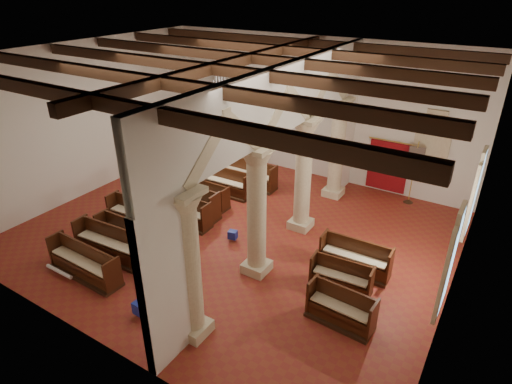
% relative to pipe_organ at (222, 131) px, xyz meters
% --- Properties ---
extents(floor, '(14.00, 14.00, 0.00)m').
position_rel_pipe_organ_xyz_m(floor, '(4.50, -5.50, -1.37)').
color(floor, maroon).
rests_on(floor, ground).
extents(ceiling, '(14.00, 14.00, 0.00)m').
position_rel_pipe_organ_xyz_m(ceiling, '(4.50, -5.50, 4.63)').
color(ceiling, black).
rests_on(ceiling, wall_back).
extents(wall_back, '(14.00, 0.02, 6.00)m').
position_rel_pipe_organ_xyz_m(wall_back, '(4.50, 0.50, 1.63)').
color(wall_back, silver).
rests_on(wall_back, floor).
extents(wall_front, '(14.00, 0.02, 6.00)m').
position_rel_pipe_organ_xyz_m(wall_front, '(4.50, -11.50, 1.63)').
color(wall_front, silver).
rests_on(wall_front, floor).
extents(wall_left, '(0.02, 12.00, 6.00)m').
position_rel_pipe_organ_xyz_m(wall_left, '(-2.50, -5.50, 1.63)').
color(wall_left, silver).
rests_on(wall_left, floor).
extents(wall_right, '(0.02, 12.00, 6.00)m').
position_rel_pipe_organ_xyz_m(wall_right, '(11.50, -5.50, 1.63)').
color(wall_right, silver).
rests_on(wall_right, floor).
extents(ceiling_beams, '(13.80, 11.80, 0.30)m').
position_rel_pipe_organ_xyz_m(ceiling_beams, '(4.50, -5.50, 4.45)').
color(ceiling_beams, black).
rests_on(ceiling_beams, wall_back).
extents(arcade, '(0.90, 11.90, 6.00)m').
position_rel_pipe_organ_xyz_m(arcade, '(6.30, -5.50, 2.19)').
color(arcade, beige).
rests_on(arcade, floor).
extents(window_right_a, '(0.03, 1.00, 2.20)m').
position_rel_pipe_organ_xyz_m(window_right_a, '(11.48, -7.00, 0.83)').
color(window_right_a, '#316E52').
rests_on(window_right_a, wall_right).
extents(window_right_b, '(0.03, 1.00, 2.20)m').
position_rel_pipe_organ_xyz_m(window_right_b, '(11.48, -3.00, 0.83)').
color(window_right_b, '#316E52').
rests_on(window_right_b, wall_right).
extents(window_back, '(1.00, 0.03, 2.20)m').
position_rel_pipe_organ_xyz_m(window_back, '(9.50, 0.48, 0.83)').
color(window_back, '#316E52').
rests_on(window_back, wall_back).
extents(pipe_organ, '(2.10, 0.85, 4.40)m').
position_rel_pipe_organ_xyz_m(pipe_organ, '(0.00, 0.00, 0.00)').
color(pipe_organ, black).
rests_on(pipe_organ, floor).
extents(lectern, '(0.60, 0.63, 1.23)m').
position_rel_pipe_organ_xyz_m(lectern, '(1.20, -0.45, -0.86)').
color(lectern, '#351F11').
rests_on(lectern, floor).
extents(dossal_curtain, '(1.80, 0.07, 2.17)m').
position_rel_pipe_organ_xyz_m(dossal_curtain, '(8.00, 0.42, -0.21)').
color(dossal_curtain, maroon).
rests_on(dossal_curtain, floor).
extents(processional_banner, '(0.58, 0.74, 2.55)m').
position_rel_pipe_organ_xyz_m(processional_banner, '(9.11, -0.01, -0.55)').
color(processional_banner, black).
rests_on(processional_banner, floor).
extents(hymnal_box_a, '(0.36, 0.30, 0.35)m').
position_rel_pipe_organ_xyz_m(hymnal_box_a, '(4.72, -10.29, -1.10)').
color(hymnal_box_a, navy).
rests_on(hymnal_box_a, floor).
extents(hymnal_box_b, '(0.33, 0.30, 0.29)m').
position_rel_pipe_organ_xyz_m(hymnal_box_b, '(3.29, -8.93, -1.13)').
color(hymnal_box_b, '#151D92').
rests_on(hymnal_box_b, floor).
extents(hymnal_box_c, '(0.32, 0.28, 0.29)m').
position_rel_pipe_organ_xyz_m(hymnal_box_c, '(4.73, -6.01, -1.13)').
color(hymnal_box_c, navy).
rests_on(hymnal_box_c, floor).
extents(tube_heater_a, '(1.12, 0.12, 0.11)m').
position_rel_pipe_organ_xyz_m(tube_heater_a, '(1.39, -10.35, -1.21)').
color(tube_heater_a, silver).
rests_on(tube_heater_a, floor).
extents(tube_heater_b, '(0.89, 0.35, 0.09)m').
position_rel_pipe_organ_xyz_m(tube_heater_b, '(2.87, -9.77, -1.21)').
color(tube_heater_b, white).
rests_on(tube_heater_b, floor).
extents(nave_pew_0, '(2.64, 0.74, 1.04)m').
position_rel_pipe_organ_xyz_m(nave_pew_0, '(2.07, -9.92, -1.03)').
color(nave_pew_0, black).
rests_on(nave_pew_0, floor).
extents(nave_pew_1, '(3.35, 0.94, 1.10)m').
position_rel_pipe_organ_xyz_m(nave_pew_1, '(2.32, -8.82, -1.01)').
color(nave_pew_1, black).
rests_on(nave_pew_1, floor).
extents(nave_pew_2, '(2.67, 0.75, 1.06)m').
position_rel_pipe_organ_xyz_m(nave_pew_2, '(2.23, -8.23, -1.02)').
color(nave_pew_2, black).
rests_on(nave_pew_2, floor).
extents(nave_pew_3, '(3.40, 0.90, 1.11)m').
position_rel_pipe_organ_xyz_m(nave_pew_3, '(1.89, -7.07, -1.01)').
color(nave_pew_3, black).
rests_on(nave_pew_3, floor).
extents(nave_pew_4, '(2.83, 0.77, 1.05)m').
position_rel_pipe_organ_xyz_m(nave_pew_4, '(2.24, -6.02, -1.02)').
color(nave_pew_4, black).
rests_on(nave_pew_4, floor).
extents(nave_pew_5, '(3.28, 0.79, 1.14)m').
position_rel_pipe_organ_xyz_m(nave_pew_5, '(1.90, -5.37, -0.99)').
color(nave_pew_5, black).
rests_on(nave_pew_5, floor).
extents(nave_pew_6, '(2.46, 0.69, 0.95)m').
position_rel_pipe_organ_xyz_m(nave_pew_6, '(2.14, -4.42, -1.06)').
color(nave_pew_6, black).
rests_on(nave_pew_6, floor).
extents(nave_pew_7, '(2.76, 0.78, 1.07)m').
position_rel_pipe_organ_xyz_m(nave_pew_7, '(2.19, -3.24, -1.02)').
color(nave_pew_7, black).
rests_on(nave_pew_7, floor).
extents(nave_pew_8, '(3.12, 0.75, 1.12)m').
position_rel_pipe_organ_xyz_m(nave_pew_8, '(2.54, -2.08, -1.00)').
color(nave_pew_8, black).
rests_on(nave_pew_8, floor).
extents(aisle_pew_0, '(1.80, 0.79, 1.03)m').
position_rel_pipe_organ_xyz_m(aisle_pew_0, '(9.29, -7.72, -1.02)').
color(aisle_pew_0, black).
rests_on(aisle_pew_0, floor).
extents(aisle_pew_1, '(1.79, 0.76, 0.97)m').
position_rel_pipe_organ_xyz_m(aisle_pew_1, '(8.81, -6.51, -1.04)').
color(aisle_pew_1, black).
rests_on(aisle_pew_1, floor).
extents(aisle_pew_2, '(2.15, 0.76, 1.05)m').
position_rel_pipe_organ_xyz_m(aisle_pew_2, '(8.84, -5.45, -1.02)').
color(aisle_pew_2, black).
rests_on(aisle_pew_2, floor).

